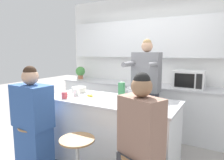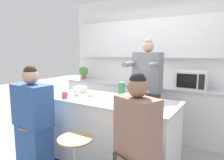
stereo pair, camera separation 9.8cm
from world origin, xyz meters
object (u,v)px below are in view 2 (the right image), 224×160
object	(u,v)px
person_seated_near	(136,156)
fruit_bowl	(149,107)
kitchen_island	(109,132)
person_wrapped_blanket	(33,124)
bar_stool_leftmost	(35,145)
potted_plant	(84,72)
person_cooking	(147,96)
banana_bunch	(90,95)
cooking_pot	(136,94)
coffee_cup_near	(65,95)
microwave	(191,80)
juice_carton	(122,90)
coffee_cup_far	(77,92)

from	to	relation	value
person_seated_near	fruit_bowl	world-z (taller)	person_seated_near
kitchen_island	person_wrapped_blanket	bearing A→B (deg)	-136.71
bar_stool_leftmost	potted_plant	xyz separation A→B (m)	(-0.88, 2.07, 0.74)
person_cooking	banana_bunch	distance (m)	0.91
kitchen_island	fruit_bowl	world-z (taller)	fruit_bowl
cooking_pot	fruit_bowl	xyz separation A→B (m)	(0.31, -0.35, -0.04)
banana_bunch	person_cooking	bearing A→B (deg)	50.30
fruit_bowl	kitchen_island	bearing A→B (deg)	161.76
coffee_cup_near	banana_bunch	xyz separation A→B (m)	(0.25, 0.25, -0.02)
fruit_bowl	potted_plant	xyz separation A→B (m)	(-2.26, 1.64, 0.12)
person_wrapped_blanket	coffee_cup_near	bearing A→B (deg)	74.14
banana_bunch	microwave	distance (m)	1.79
kitchen_island	banana_bunch	world-z (taller)	banana_bunch
coffee_cup_near	microwave	bearing A→B (deg)	50.72
fruit_bowl	banana_bunch	world-z (taller)	fruit_bowl
bar_stool_leftmost	person_seated_near	distance (m)	1.47
bar_stool_leftmost	juice_carton	xyz separation A→B (m)	(0.82, 0.84, 0.68)
person_wrapped_blanket	coffee_cup_near	distance (m)	0.54
banana_bunch	coffee_cup_near	bearing A→B (deg)	-135.43
coffee_cup_far	potted_plant	size ratio (longest dim) A/B	0.39
kitchen_island	cooking_pot	size ratio (longest dim) A/B	5.41
cooking_pot	potted_plant	distance (m)	2.34
bar_stool_leftmost	coffee_cup_far	distance (m)	0.88
bar_stool_leftmost	coffee_cup_far	size ratio (longest dim) A/B	5.63
person_cooking	cooking_pot	size ratio (longest dim) A/B	5.20
person_cooking	microwave	world-z (taller)	person_cooking
coffee_cup_near	fruit_bowl	bearing A→B (deg)	2.12
fruit_bowl	coffee_cup_far	world-z (taller)	coffee_cup_far
cooking_pot	bar_stool_leftmost	bearing A→B (deg)	-143.82
person_seated_near	fruit_bowl	xyz separation A→B (m)	(-0.06, 0.46, 0.34)
banana_bunch	juice_carton	distance (m)	0.45
potted_plant	coffee_cup_near	bearing A→B (deg)	-57.89
person_wrapped_blanket	coffee_cup_near	xyz separation A→B (m)	(0.15, 0.41, 0.32)
coffee_cup_near	potted_plant	xyz separation A→B (m)	(-1.06, 1.69, 0.12)
coffee_cup_near	coffee_cup_far	world-z (taller)	coffee_cup_far
kitchen_island	potted_plant	xyz separation A→B (m)	(-1.61, 1.43, 0.62)
coffee_cup_near	coffee_cup_far	xyz separation A→B (m)	(0.03, 0.21, 0.01)
fruit_bowl	microwave	bearing A→B (deg)	84.88
cooking_pot	person_seated_near	bearing A→B (deg)	-64.98
person_wrapped_blanket	banana_bunch	size ratio (longest dim) A/B	10.72
person_cooking	microwave	distance (m)	0.91
person_cooking	coffee_cup_far	xyz separation A→B (m)	(-0.79, -0.73, 0.11)
person_seated_near	cooking_pot	distance (m)	0.97
person_cooking	juice_carton	distance (m)	0.54
kitchen_island	juice_carton	xyz separation A→B (m)	(0.09, 0.20, 0.56)
coffee_cup_near	potted_plant	size ratio (longest dim) A/B	0.39
cooking_pot	person_wrapped_blanket	bearing A→B (deg)	-142.32
kitchen_island	juice_carton	world-z (taller)	juice_carton
person_cooking	person_wrapped_blanket	world-z (taller)	person_cooking
person_cooking	fruit_bowl	world-z (taller)	person_cooking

